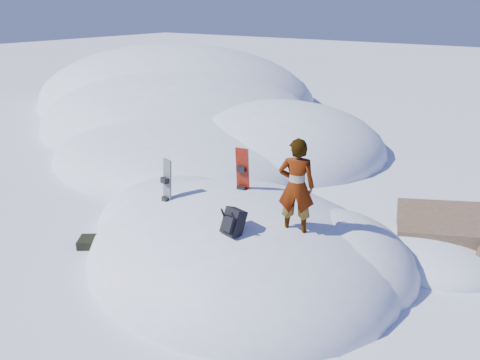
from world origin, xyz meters
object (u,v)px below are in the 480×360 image
Objects in this scene: person at (296,186)px; snowboard_red at (243,181)px; backpack at (233,222)px; snowboard_dark at (167,192)px.

snowboard_red is at bearing -47.60° from person.
person is (1.73, -0.78, 0.52)m from snowboard_red.
snowboard_red reaches higher than backpack.
snowboard_dark is 2.52× the size of backpack.
snowboard_red is 1.06× the size of snowboard_dark.
backpack is at bearing -71.13° from snowboard_red.
snowboard_red is at bearing 57.91° from snowboard_dark.
backpack is (2.09, -0.47, 0.07)m from snowboard_dark.
backpack is 0.32× the size of person.
snowboard_red is 1.86m from backpack.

